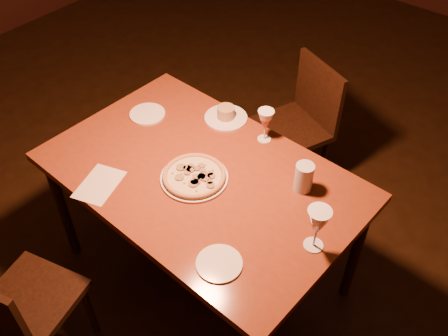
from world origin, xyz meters
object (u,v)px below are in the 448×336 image
Objects in this scene: dining_table at (202,184)px; chair_near at (19,307)px; pizza_plate at (194,176)px; chair_far at (299,121)px.

chair_near is at bearing -105.81° from dining_table.
pizza_plate is (0.28, 0.82, 0.33)m from chair_near.
chair_near is 2.60× the size of pizza_plate.
chair_far is at bearing 67.87° from chair_near.
dining_table is 4.79× the size of pizza_plate.
dining_table is at bearing -65.49° from chair_far.
pizza_plate is (0.04, -0.96, 0.31)m from chair_far.
chair_near is at bearing -75.80° from chair_far.
pizza_plate is (-0.00, -0.04, 0.08)m from dining_table.
chair_far is (0.24, 1.78, 0.02)m from chair_near.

